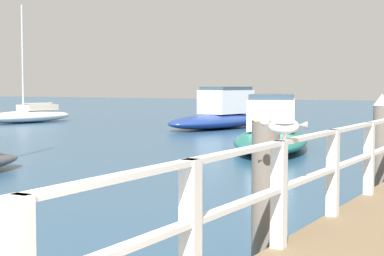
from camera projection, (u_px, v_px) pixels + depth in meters
dock_piling_near at (265, 190)px, 6.75m from camera, size 0.29×0.29×1.83m
dock_piling_far at (381, 148)px, 11.26m from camera, size 0.29×0.29×1.83m
seagull_foreground at (283, 125)px, 6.07m from camera, size 0.45×0.26×0.21m
boat_1 at (221, 115)px, 30.17m from camera, size 3.17×6.79×1.87m
boat_3 at (29, 115)px, 34.79m from camera, size 2.68×5.68×6.00m
boat_6 at (272, 131)px, 20.62m from camera, size 4.42×7.55×1.67m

